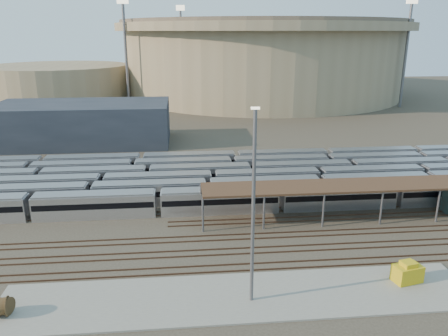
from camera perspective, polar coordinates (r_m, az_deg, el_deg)
ground at (r=61.53m, az=4.86°, el=-8.47°), size 420.00×420.00×0.00m
apron at (r=47.90m, az=2.01°, el=-16.47°), size 50.00×9.00×0.20m
subway_trains at (r=77.62m, az=1.66°, el=-1.38°), size 122.93×23.90×3.60m
inspection_shed at (r=70.26m, az=22.32°, el=-2.03°), size 60.30×6.00×5.30m
empty_tracks at (r=57.11m, az=5.76°, el=-10.56°), size 170.00×9.62×0.18m
stadium at (r=197.87m, az=4.97°, el=14.35°), size 124.00×124.00×32.50m
secondary_arena at (r=191.98m, az=-20.79°, el=10.38°), size 56.00×56.00×14.00m
service_building at (r=114.23m, az=-17.91°, el=5.56°), size 42.00×20.00×10.00m
floodlight_0 at (r=165.68m, az=-12.72°, el=14.87°), size 4.00×1.00×38.40m
floodlight_2 at (r=174.20m, az=22.72°, el=14.09°), size 4.00×1.00×38.40m
floodlight_3 at (r=214.49m, az=-5.59°, el=15.68°), size 4.00×1.00×38.40m
cable_reel_west at (r=49.56m, az=-27.04°, el=-15.80°), size 1.35×2.13×2.01m
cable_reel_east at (r=49.61m, az=-26.80°, el=-15.86°), size 1.47×2.02×1.82m
yard_light_pole at (r=42.53m, az=3.84°, el=-5.41°), size 0.81×0.36×20.08m
yellow_equipment at (r=53.77m, az=22.82°, el=-12.56°), size 3.41×2.54×1.91m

